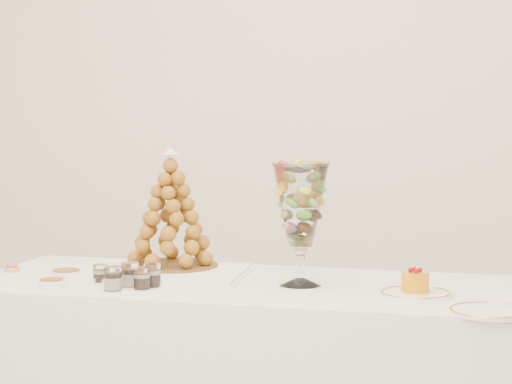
# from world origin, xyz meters

# --- Properties ---
(lace_tray) EXTENTS (0.56, 0.43, 0.02)m
(lace_tray) POSITION_xyz_m (-0.26, 0.44, 0.70)
(lace_tray) COLOR white
(lace_tray) RESTS_ON buffet_table
(macaron_vase) EXTENTS (0.18, 0.18, 0.39)m
(macaron_vase) POSITION_xyz_m (0.23, 0.36, 0.94)
(macaron_vase) COLOR white
(macaron_vase) RESTS_ON buffet_table
(cake_plate) EXTENTS (0.22, 0.22, 0.01)m
(cake_plate) POSITION_xyz_m (0.60, 0.27, 0.70)
(cake_plate) COLOR white
(cake_plate) RESTS_ON buffet_table
(spare_plate) EXTENTS (0.23, 0.23, 0.01)m
(spare_plate) POSITION_xyz_m (0.81, 0.05, 0.70)
(spare_plate) COLOR white
(spare_plate) RESTS_ON buffet_table
(pink_tart) EXTENTS (0.05, 0.05, 0.03)m
(pink_tart) POSITION_xyz_m (-0.79, 0.40, 0.70)
(pink_tart) COLOR tan
(pink_tart) RESTS_ON buffet_table
(verrine_a) EXTENTS (0.06, 0.06, 0.06)m
(verrine_a) POSITION_xyz_m (-0.40, 0.24, 0.72)
(verrine_a) COLOR white
(verrine_a) RESTS_ON buffet_table
(verrine_b) EXTENTS (0.07, 0.07, 0.08)m
(verrine_b) POSITION_xyz_m (-0.29, 0.22, 0.73)
(verrine_b) COLOR white
(verrine_b) RESTS_ON buffet_table
(verrine_c) EXTENTS (0.07, 0.07, 0.07)m
(verrine_c) POSITION_xyz_m (-0.22, 0.23, 0.73)
(verrine_c) COLOR white
(verrine_c) RESTS_ON buffet_table
(verrine_d) EXTENTS (0.07, 0.07, 0.07)m
(verrine_d) POSITION_xyz_m (-0.32, 0.15, 0.73)
(verrine_d) COLOR white
(verrine_d) RESTS_ON buffet_table
(verrine_e) EXTENTS (0.06, 0.06, 0.07)m
(verrine_e) POSITION_xyz_m (-0.24, 0.19, 0.72)
(verrine_e) COLOR white
(verrine_e) RESTS_ON buffet_table
(ramekin_back) EXTENTS (0.10, 0.10, 0.03)m
(ramekin_back) POSITION_xyz_m (-0.54, 0.28, 0.71)
(ramekin_back) COLOR white
(ramekin_back) RESTS_ON buffet_table
(ramekin_front) EXTENTS (0.08, 0.08, 0.03)m
(ramekin_front) POSITION_xyz_m (-0.52, 0.14, 0.70)
(ramekin_front) COLOR white
(ramekin_front) RESTS_ON buffet_table
(croquembouche) EXTENTS (0.32, 0.32, 0.40)m
(croquembouche) POSITION_xyz_m (-0.25, 0.53, 0.90)
(croquembouche) COLOR brown
(croquembouche) RESTS_ON lace_tray
(mousse_cake) EXTENTS (0.08, 0.08, 0.07)m
(mousse_cake) POSITION_xyz_m (0.59, 0.28, 0.73)
(mousse_cake) COLOR orange
(mousse_cake) RESTS_ON cake_plate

